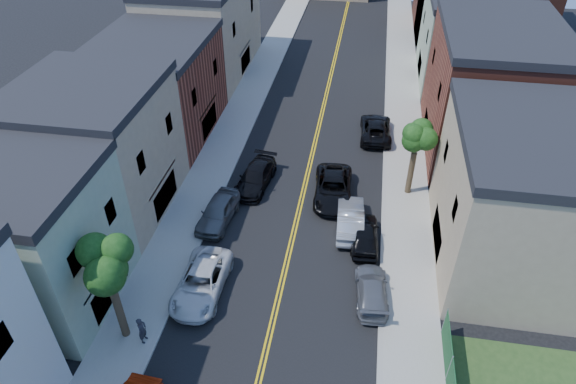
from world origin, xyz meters
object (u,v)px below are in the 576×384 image
at_px(grey_car_right, 372,290).
at_px(black_suv_lane, 333,188).
at_px(black_car_left, 256,177).
at_px(grey_car_left, 218,211).
at_px(dark_car_right_far, 376,129).
at_px(pedestrian_left, 142,330).
at_px(black_car_right, 365,234).
at_px(white_pickup, 201,282).
at_px(silver_car_right, 350,219).

distance_m(grey_car_right, black_suv_lane, 10.06).
xyz_separation_m(black_car_left, black_suv_lane, (6.08, -0.53, 0.05)).
xyz_separation_m(grey_car_left, black_suv_lane, (7.78, 4.09, -0.01)).
height_order(grey_car_left, dark_car_right_far, grey_car_left).
xyz_separation_m(grey_car_left, pedestrian_left, (-1.20, -10.71, 0.18)).
relative_size(black_car_right, black_suv_lane, 0.76).
height_order(grey_car_left, black_suv_lane, grey_car_left).
height_order(black_car_right, pedestrian_left, pedestrian_left).
bearing_deg(grey_car_right, white_pickup, 1.75).
bearing_deg(white_pickup, silver_car_right, 41.52).
bearing_deg(grey_car_right, pedestrian_left, 18.53).
bearing_deg(black_car_right, silver_car_right, -55.04).
height_order(black_car_right, black_suv_lane, black_suv_lane).
bearing_deg(pedestrian_left, grey_car_right, -64.31).
xyz_separation_m(black_car_left, grey_car_right, (9.30, -10.07, -0.11)).
distance_m(black_car_left, black_suv_lane, 6.11).
xyz_separation_m(black_car_left, silver_car_right, (7.60, -3.90, 0.06)).
xyz_separation_m(grey_car_left, silver_car_right, (9.30, 0.73, 0.01)).
bearing_deg(black_car_right, grey_car_right, 94.39).
bearing_deg(grey_car_right, black_car_left, -52.10).
relative_size(black_car_left, black_suv_lane, 0.90).
distance_m(black_car_left, grey_car_right, 13.70).
xyz_separation_m(silver_car_right, pedestrian_left, (-10.50, -11.44, 0.17)).
distance_m(grey_car_left, silver_car_right, 9.33).
bearing_deg(black_suv_lane, dark_car_right_far, 69.44).
bearing_deg(pedestrian_left, white_pickup, -24.08).
bearing_deg(black_car_left, grey_car_right, -40.32).
xyz_separation_m(silver_car_right, black_suv_lane, (-1.52, 3.36, -0.02)).
distance_m(white_pickup, black_car_left, 11.27).
relative_size(grey_car_right, black_suv_lane, 0.77).
distance_m(silver_car_right, black_suv_lane, 3.69).
bearing_deg(grey_car_right, dark_car_right_far, -93.95).
bearing_deg(grey_car_left, black_suv_lane, 33.46).
height_order(black_suv_lane, pedestrian_left, pedestrian_left).
bearing_deg(silver_car_right, black_suv_lane, -68.88).
xyz_separation_m(black_car_right, pedestrian_left, (-11.57, -10.07, 0.25)).
xyz_separation_m(white_pickup, black_car_right, (9.54, 5.98, -0.02)).
bearing_deg(pedestrian_left, grey_car_left, -4.07).
bearing_deg(dark_car_right_far, black_car_left, 42.54).
height_order(dark_car_right_far, black_suv_lane, black_suv_lane).
bearing_deg(pedestrian_left, dark_car_right_far, -23.69).
distance_m(white_pickup, pedestrian_left, 4.58).
height_order(white_pickup, grey_car_right, white_pickup).
relative_size(white_pickup, black_car_left, 1.06).
bearing_deg(grey_car_right, black_suv_lane, -76.19).
relative_size(grey_car_left, black_suv_lane, 0.82).
bearing_deg(dark_car_right_far, black_car_right, 86.04).
bearing_deg(dark_car_right_far, white_pickup, 61.44).
height_order(grey_car_right, black_car_right, black_car_right).
height_order(white_pickup, black_suv_lane, black_suv_lane).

